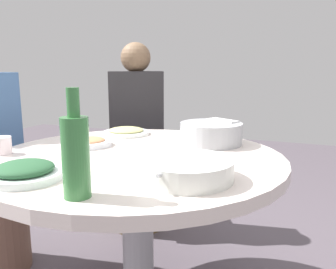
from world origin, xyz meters
TOP-DOWN VIEW (x-y plane):
  - round_dining_table at (0.00, 0.00)m, footprint 1.18×1.18m
  - rice_bowl at (0.22, 0.32)m, footprint 0.28×0.28m
  - soup_bowl at (0.28, -0.22)m, footprint 0.30×0.33m
  - dish_noodles at (-0.25, 0.37)m, footprint 0.24×0.24m
  - dish_greens at (-0.19, -0.40)m, footprint 0.24×0.24m
  - dish_shrimp at (-0.27, 0.07)m, footprint 0.19×0.19m
  - green_bottle at (0.06, -0.47)m, footprint 0.07×0.07m
  - tea_cup_near at (-0.51, -0.19)m, footprint 0.07×0.07m
  - tea_cup_far at (0.05, 0.52)m, footprint 0.06×0.06m
  - stool_for_diner_left at (-0.40, 0.81)m, footprint 0.37×0.37m
  - diner_left at (-0.40, 0.81)m, footprint 0.44×0.45m

SIDE VIEW (x-z plane):
  - stool_for_diner_left at x=-0.40m, z-range 0.00..0.46m
  - round_dining_table at x=0.00m, z-range 0.26..0.98m
  - dish_noodles at x=-0.25m, z-range 0.72..0.76m
  - dish_shrimp at x=-0.27m, z-range 0.72..0.76m
  - dish_greens at x=-0.19m, z-range 0.72..0.78m
  - tea_cup_far at x=0.05m, z-range 0.72..0.77m
  - soup_bowl at x=0.28m, z-range 0.72..0.79m
  - tea_cup_near at x=-0.51m, z-range 0.72..0.80m
  - rice_bowl at x=0.22m, z-range 0.72..0.83m
  - diner_left at x=-0.40m, z-range 0.40..1.16m
  - green_bottle at x=0.06m, z-range 0.70..0.99m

